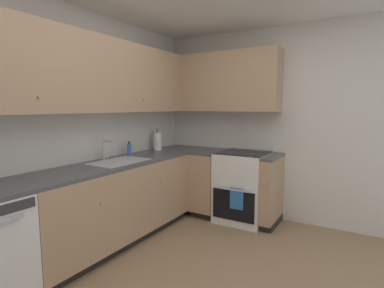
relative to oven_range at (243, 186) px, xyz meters
The scene contains 13 objects.
wall_back 2.33m from the oven_range, 143.91° to the left, with size 4.20×0.05×2.51m, color silver.
wall_right 1.00m from the oven_range, 59.19° to the right, with size 0.05×3.66×2.51m, color silver.
lower_cabinets_back 1.67m from the oven_range, 144.60° to the left, with size 2.09×0.62×0.86m.
countertop_back 1.72m from the oven_range, 144.73° to the left, with size 3.29×0.60×0.04m, color #4C4C51.
lower_cabinets_right 0.23m from the oven_range, 93.94° to the left, with size 0.62×1.13×0.86m.
countertop_right 0.48m from the oven_range, 94.65° to the left, with size 0.60×1.13×0.03m.
oven_range is the anchor object (origin of this frame).
upper_cabinets_back 2.33m from the oven_range, 144.06° to the left, with size 2.97×0.34×0.78m.
upper_cabinets_right 1.44m from the oven_range, 74.24° to the left, with size 0.32×1.67×0.78m.
sink 1.65m from the oven_range, 144.29° to the left, with size 0.63×0.40×0.10m.
faucet 1.82m from the oven_range, 138.58° to the left, with size 0.07×0.16×0.23m.
soap_bottle 1.55m from the oven_range, 128.33° to the left, with size 0.05×0.05×0.17m.
paper_towel_roll 1.31m from the oven_range, 107.81° to the left, with size 0.11×0.11×0.30m.
Camera 1 is at (-1.90, -0.89, 1.50)m, focal length 28.26 mm.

